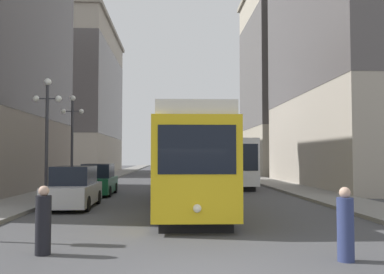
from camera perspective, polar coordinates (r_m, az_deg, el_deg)
name	(u,v)px	position (r m, az deg, el deg)	size (l,w,h in m)	color
sidewalk_left	(110,176)	(48.33, -11.16, -5.24)	(2.75, 120.00, 0.15)	gray
sidewalk_right	(244,176)	(48.54, 7.08, -5.26)	(2.75, 120.00, 0.15)	gray
streetcar	(190,160)	(18.41, -0.21, -3.15)	(2.86, 13.61, 3.89)	black
transit_bus	(228,161)	(32.82, 4.97, -3.23)	(2.83, 12.89, 3.45)	black
parked_car_left_near	(98,181)	(25.14, -12.74, -5.84)	(1.92, 4.37, 1.82)	black
parked_car_left_mid	(74,188)	(19.22, -15.87, -6.78)	(1.96, 4.66, 1.82)	black
pedestrian_crossing_near	(345,227)	(9.71, 20.27, -11.43)	(0.36, 0.36, 1.59)	navy
pedestrian_crossing_far	(43,223)	(10.30, -19.69, -10.97)	(0.35, 0.35, 1.57)	black
lamp_post_left_near	(47,120)	(21.97, -19.23, 2.19)	(1.41, 0.36, 6.02)	#333338
lamp_post_left_far	(72,128)	(27.04, -16.08, 1.16)	(1.41, 0.36, 5.94)	#333338
building_left_corner	(76,98)	(60.98, -15.57, 5.17)	(10.75, 23.47, 20.45)	#A89E8E
building_right_midblock	(290,78)	(54.09, 13.28, 7.82)	(10.90, 15.04, 23.46)	#B2A893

